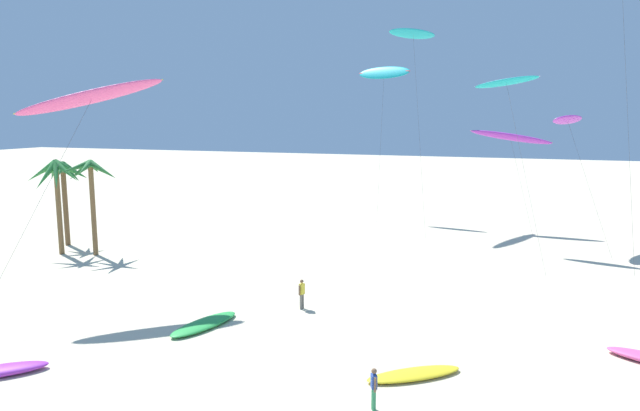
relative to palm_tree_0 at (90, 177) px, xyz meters
The scene contains 13 objects.
palm_tree_0 is the anchor object (origin of this frame).
palm_tree_1 5.19m from the palm_tree_0, 156.06° to the left, with size 3.80×3.77×7.16m.
palm_tree_2 2.81m from the palm_tree_0, 169.47° to the right, with size 4.95×4.85×7.56m.
flying_kite_2 12.85m from the palm_tree_0, 46.39° to the right, with size 6.28×11.74×13.53m.
flying_kite_3 38.73m from the palm_tree_0, 25.39° to the left, with size 5.29×6.81×11.15m.
flying_kite_4 34.07m from the palm_tree_0, 26.22° to the left, with size 6.21×10.33×14.33m.
flying_kite_6 31.62m from the palm_tree_0, 55.54° to the left, with size 5.91×6.08×16.19m.
flying_kite_7 33.03m from the palm_tree_0, 47.58° to the left, with size 4.89×11.14×19.59m.
flying_kite_8 37.47m from the palm_tree_0, 36.09° to the left, with size 7.59×3.15×9.90m.
grounded_kite_0 20.39m from the palm_tree_0, 33.12° to the right, with size 2.48×4.63×0.31m.
grounded_kite_1 31.07m from the palm_tree_0, 24.69° to the right, with size 4.10×3.50×0.27m.
person_foreground_walker 31.62m from the palm_tree_0, 30.80° to the right, with size 0.31×0.46×1.66m.
person_near_right 21.68m from the palm_tree_0, 17.42° to the right, with size 0.29×0.49×1.73m.
Camera 1 is at (11.23, -6.97, 10.88)m, focal length 32.06 mm.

